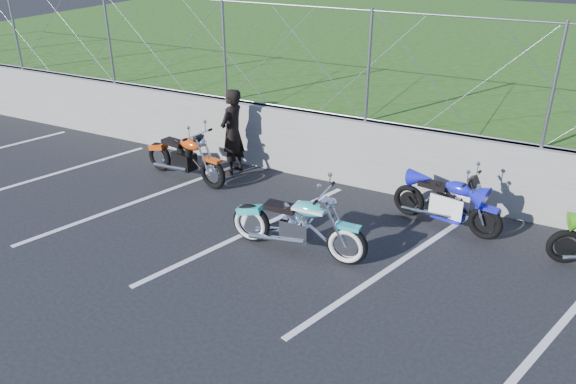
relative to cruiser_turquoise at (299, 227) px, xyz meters
The scene contains 9 objects.
ground 1.32m from the cruiser_turquoise, 142.48° to the right, with size 90.00×90.00×0.00m, color black.
retaining_wall 2.92m from the cruiser_turquoise, 109.83° to the left, with size 30.00×0.22×1.30m, color slate.
grass_field 12.78m from the cruiser_turquoise, 94.44° to the left, with size 30.00×20.00×1.30m, color #254F15.
chain_link_fence 3.45m from the cruiser_turquoise, 109.83° to the left, with size 28.00×0.03×2.00m.
parking_lines 0.55m from the cruiser_turquoise, 48.72° to the left, with size 18.29×4.31×0.01m.
cruiser_turquoise is the anchor object (origin of this frame).
naked_orange 3.47m from the cruiser_turquoise, 155.32° to the left, with size 2.06×0.70×1.03m.
sportbike_blue 2.59m from the cruiser_turquoise, 45.15° to the left, with size 1.88×0.67×0.98m.
person_standing 3.36m from the cruiser_turquoise, 139.29° to the left, with size 0.63×0.41×1.73m, color black.
Camera 1 is at (4.18, -5.91, 4.57)m, focal length 35.00 mm.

